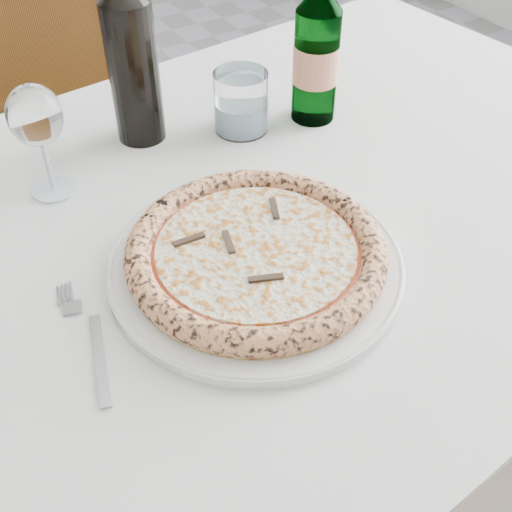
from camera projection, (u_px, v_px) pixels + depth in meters
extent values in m
cube|color=brown|center=(217.00, 238.00, 0.86)|extent=(1.52, 0.97, 0.04)
cube|color=white|center=(217.00, 225.00, 0.84)|extent=(1.59, 1.04, 0.01)
cube|color=white|center=(106.00, 141.00, 1.20)|extent=(1.50, 0.01, 0.22)
cylinder|color=brown|center=(390.00, 182.00, 1.58)|extent=(0.06, 0.06, 0.71)
cube|color=brown|center=(61.00, 174.00, 1.44)|extent=(0.50, 0.50, 0.04)
cube|color=brown|center=(26.00, 32.00, 1.41)|extent=(0.43, 0.12, 0.46)
cylinder|color=brown|center=(137.00, 194.00, 1.78)|extent=(0.04, 0.04, 0.43)
cylinder|color=brown|center=(171.00, 282.00, 1.52)|extent=(0.04, 0.04, 0.43)
cylinder|color=brown|center=(11.00, 322.00, 1.43)|extent=(0.04, 0.04, 0.43)
cylinder|color=white|center=(256.00, 264.00, 0.77)|extent=(0.36, 0.36, 0.01)
torus|color=white|center=(256.00, 261.00, 0.77)|extent=(0.35, 0.35, 0.01)
cylinder|color=#ECB663|center=(256.00, 256.00, 0.76)|extent=(0.30, 0.30, 0.01)
torus|color=#E2955F|center=(256.00, 251.00, 0.76)|extent=(0.31, 0.31, 0.03)
cylinder|color=red|center=(256.00, 251.00, 0.76)|extent=(0.26, 0.26, 0.00)
cylinder|color=#FFF0C7|center=(256.00, 249.00, 0.75)|extent=(0.24, 0.24, 0.00)
cube|color=black|center=(278.00, 238.00, 0.76)|extent=(0.04, 0.01, 0.00)
cube|color=black|center=(235.00, 223.00, 0.78)|extent=(0.01, 0.04, 0.00)
cube|color=black|center=(205.00, 267.00, 0.73)|extent=(0.04, 0.01, 0.00)
cube|color=black|center=(272.00, 264.00, 0.73)|extent=(0.01, 0.04, 0.00)
cube|color=gray|center=(99.00, 357.00, 0.67)|extent=(0.04, 0.12, 0.00)
cube|color=gray|center=(74.00, 312.00, 0.72)|extent=(0.03, 0.02, 0.00)
cylinder|color=gray|center=(60.00, 301.00, 0.73)|extent=(0.00, 0.03, 0.00)
cylinder|color=gray|center=(65.00, 299.00, 0.73)|extent=(0.00, 0.03, 0.00)
cylinder|color=gray|center=(69.00, 297.00, 0.74)|extent=(0.00, 0.03, 0.00)
cylinder|color=gray|center=(74.00, 296.00, 0.74)|extent=(0.00, 0.03, 0.00)
cylinder|color=silver|center=(55.00, 190.00, 0.89)|extent=(0.06, 0.06, 0.00)
cylinder|color=silver|center=(48.00, 164.00, 0.86)|extent=(0.01, 0.01, 0.08)
ellipsoid|color=white|center=(35.00, 115.00, 0.81)|extent=(0.07, 0.07, 0.08)
cylinder|color=white|center=(241.00, 102.00, 0.98)|extent=(0.08, 0.08, 0.09)
cylinder|color=#C3E6FD|center=(241.00, 115.00, 0.99)|extent=(0.08, 0.08, 0.05)
cylinder|color=#1E5D29|center=(316.00, 67.00, 0.98)|extent=(0.07, 0.07, 0.17)
cylinder|color=#E1BC74|center=(316.00, 63.00, 0.98)|extent=(0.07, 0.07, 0.06)
cylinder|color=black|center=(134.00, 73.00, 0.92)|extent=(0.07, 0.07, 0.21)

